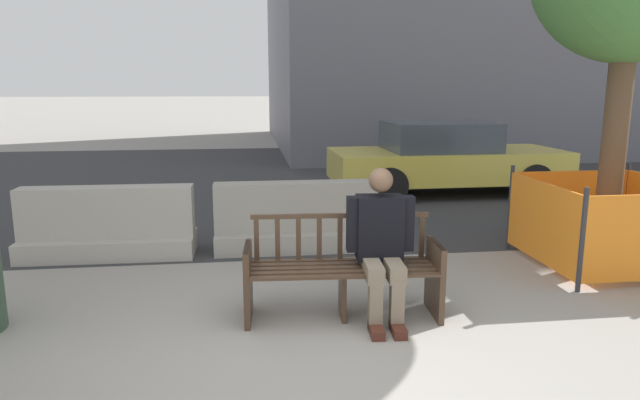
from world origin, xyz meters
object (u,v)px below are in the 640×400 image
at_px(jersey_barrier_centre, 296,222).
at_px(construction_fence, 606,220).
at_px(car_taxi_near, 445,158).
at_px(street_bench, 342,273).
at_px(seated_person, 381,241).
at_px(jersey_barrier_left, 108,228).

xyz_separation_m(jersey_barrier_centre, construction_fence, (3.39, -1.13, 0.18)).
height_order(jersey_barrier_centre, car_taxi_near, car_taxi_near).
xyz_separation_m(street_bench, jersey_barrier_centre, (-0.21, 2.17, -0.06)).
relative_size(seated_person, construction_fence, 0.83).
bearing_deg(car_taxi_near, jersey_barrier_centre, -133.03).
bearing_deg(jersey_barrier_left, construction_fence, -11.01).
bearing_deg(construction_fence, jersey_barrier_left, 168.99).
bearing_deg(seated_person, car_taxi_near, 65.30).
xyz_separation_m(jersey_barrier_centre, jersey_barrier_left, (-2.24, -0.03, 0.00)).
bearing_deg(seated_person, street_bench, 166.50).
xyz_separation_m(street_bench, seated_person, (0.32, -0.08, 0.29)).
height_order(construction_fence, car_taxi_near, car_taxi_near).
relative_size(seated_person, car_taxi_near, 0.31).
height_order(street_bench, jersey_barrier_centre, street_bench).
xyz_separation_m(seated_person, jersey_barrier_left, (-2.77, 2.21, -0.35)).
xyz_separation_m(jersey_barrier_left, construction_fence, (5.63, -1.10, 0.18)).
height_order(seated_person, jersey_barrier_left, seated_person).
bearing_deg(street_bench, car_taxi_near, 62.27).
relative_size(jersey_barrier_centre, construction_fence, 1.27).
height_order(jersey_barrier_left, car_taxi_near, car_taxi_near).
relative_size(jersey_barrier_left, car_taxi_near, 0.47).
height_order(seated_person, construction_fence, seated_person).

